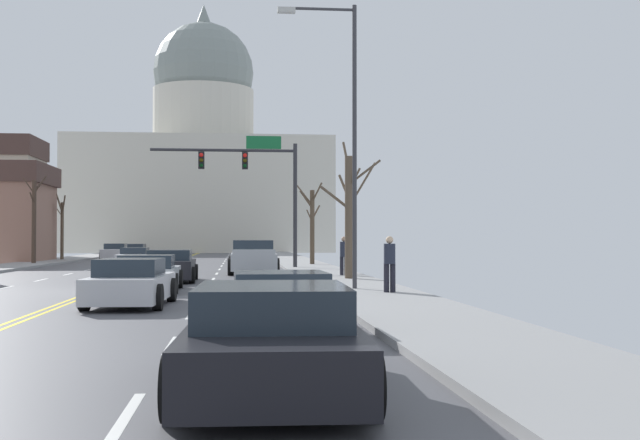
# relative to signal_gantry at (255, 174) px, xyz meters

# --- Properties ---
(ground) EXTENTS (20.00, 180.00, 0.20)m
(ground) POSITION_rel_signal_gantry_xyz_m (-5.43, -16.88, -5.18)
(ground) COLOR #4C4C51
(signal_gantry) EXTENTS (7.91, 0.41, 7.12)m
(signal_gantry) POSITION_rel_signal_gantry_xyz_m (0.00, 0.00, 0.00)
(signal_gantry) COLOR #28282D
(signal_gantry) RESTS_ON ground
(street_lamp_right) EXTENTS (2.51, 0.24, 8.96)m
(street_lamp_right) POSITION_rel_signal_gantry_xyz_m (2.46, -18.67, 0.21)
(street_lamp_right) COLOR #333338
(street_lamp_right) RESTS_ON ground
(capitol_building) EXTENTS (30.97, 22.23, 31.26)m
(capitol_building) POSITION_rel_signal_gantry_xyz_m (-5.43, 58.67, 5.00)
(capitol_building) COLOR beige
(capitol_building) RESTS_ON ground
(pickup_truck_near_00) EXTENTS (2.38, 5.70, 1.61)m
(pickup_truck_near_00) POSITION_rel_signal_gantry_xyz_m (-0.19, -4.76, -4.47)
(pickup_truck_near_00) COLOR #ADB2B7
(pickup_truck_near_00) RESTS_ON ground
(sedan_near_01) EXTENTS (2.11, 4.56, 1.26)m
(sedan_near_01) POSITION_rel_signal_gantry_xyz_m (-3.57, -11.55, -4.60)
(sedan_near_01) COLOR black
(sedan_near_01) RESTS_ON ground
(sedan_near_02) EXTENTS (2.16, 4.49, 1.18)m
(sedan_near_02) POSITION_rel_signal_gantry_xyz_m (-3.81, -17.20, -4.64)
(sedan_near_02) COLOR #9EA3A8
(sedan_near_02) RESTS_ON ground
(sedan_near_03) EXTENTS (2.07, 4.50, 1.21)m
(sedan_near_03) POSITION_rel_signal_gantry_xyz_m (-3.58, -22.95, -4.63)
(sedan_near_03) COLOR silver
(sedan_near_03) RESTS_ON ground
(sedan_near_04) EXTENTS (2.18, 4.28, 1.11)m
(sedan_near_04) POSITION_rel_signal_gantry_xyz_m (-0.10, -28.89, -4.66)
(sedan_near_04) COLOR silver
(sedan_near_04) RESTS_ON ground
(sedan_near_05) EXTENTS (2.19, 4.64, 1.21)m
(sedan_near_05) POSITION_rel_signal_gantry_xyz_m (-0.47, -34.79, -4.62)
(sedan_near_05) COLOR black
(sedan_near_05) RESTS_ON ground
(sedan_oncoming_00) EXTENTS (2.04, 4.50, 1.11)m
(sedan_oncoming_00) POSITION_rel_signal_gantry_xyz_m (-7.40, 7.65, -4.67)
(sedan_oncoming_00) COLOR silver
(sedan_oncoming_00) RESTS_ON ground
(sedan_oncoming_01) EXTENTS (2.12, 4.54, 1.27)m
(sedan_oncoming_01) POSITION_rel_signal_gantry_xyz_m (-10.67, 21.43, -4.61)
(sedan_oncoming_01) COLOR silver
(sedan_oncoming_01) RESTS_ON ground
(sedan_oncoming_02) EXTENTS (2.05, 4.30, 1.13)m
(sedan_oncoming_02) POSITION_rel_signal_gantry_xyz_m (-10.77, 35.39, -4.66)
(sedan_oncoming_02) COLOR silver
(sedan_oncoming_02) RESTS_ON ground
(bare_tree_00) EXTENTS (1.68, 1.58, 4.91)m
(bare_tree_00) POSITION_rel_signal_gantry_xyz_m (3.52, 4.77, -2.59)
(bare_tree_00) COLOR #4C3D2D
(bare_tree_00) RESTS_ON ground
(bare_tree_01) EXTENTS (1.54, 2.43, 5.50)m
(bare_tree_01) POSITION_rel_signal_gantry_xyz_m (-13.71, 8.46, -2.20)
(bare_tree_01) COLOR #423328
(bare_tree_01) RESTS_ON ground
(bare_tree_02) EXTENTS (2.18, 2.07, 5.48)m
(bare_tree_02) POSITION_rel_signal_gantry_xyz_m (3.47, -12.38, -2.49)
(bare_tree_02) COLOR brown
(bare_tree_02) RESTS_ON ground
(bare_tree_03) EXTENTS (1.05, 2.00, 4.96)m
(bare_tree_03) POSITION_rel_signal_gantry_xyz_m (-13.85, 17.06, -2.63)
(bare_tree_03) COLOR brown
(bare_tree_03) RESTS_ON ground
(pedestrian_00) EXTENTS (0.35, 0.34, 1.64)m
(pedestrian_00) POSITION_rel_signal_gantry_xyz_m (3.58, -9.76, -4.15)
(pedestrian_00) COLOR black
(pedestrian_00) RESTS_ON ground
(pedestrian_01) EXTENTS (0.35, 0.34, 1.64)m
(pedestrian_01) POSITION_rel_signal_gantry_xyz_m (3.53, -20.54, -4.14)
(pedestrian_01) COLOR black
(pedestrian_01) RESTS_ON ground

